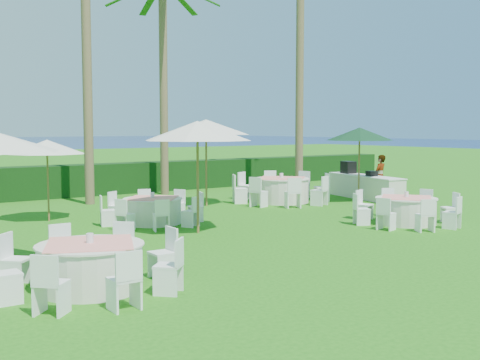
{
  "coord_description": "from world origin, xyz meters",
  "views": [
    {
      "loc": [
        -7.39,
        -10.18,
        2.61
      ],
      "look_at": [
        1.38,
        2.02,
        1.3
      ],
      "focal_mm": 45.0,
      "sensor_mm": 36.0,
      "label": 1
    }
  ],
  "objects_px": {
    "umbrella_c": "(47,147)",
    "buffet_table": "(365,186)",
    "banquet_table_f": "(281,189)",
    "umbrella_b": "(197,131)",
    "banquet_table_e": "(153,210)",
    "banquet_table_a": "(90,265)",
    "umbrella_green": "(360,134)",
    "banquet_table_c": "(406,210)",
    "umbrella_d": "(206,127)",
    "staff_person": "(380,176)"
  },
  "relations": [
    {
      "from": "banquet_table_e",
      "to": "banquet_table_f",
      "type": "height_order",
      "value": "banquet_table_f"
    },
    {
      "from": "umbrella_green",
      "to": "banquet_table_a",
      "type": "bearing_deg",
      "value": -155.53
    },
    {
      "from": "banquet_table_e",
      "to": "umbrella_c",
      "type": "bearing_deg",
      "value": 135.95
    },
    {
      "from": "banquet_table_c",
      "to": "umbrella_green",
      "type": "height_order",
      "value": "umbrella_green"
    },
    {
      "from": "banquet_table_a",
      "to": "umbrella_b",
      "type": "height_order",
      "value": "umbrella_b"
    },
    {
      "from": "banquet_table_a",
      "to": "banquet_table_e",
      "type": "height_order",
      "value": "banquet_table_a"
    },
    {
      "from": "umbrella_d",
      "to": "banquet_table_c",
      "type": "bearing_deg",
      "value": -69.63
    },
    {
      "from": "banquet_table_c",
      "to": "staff_person",
      "type": "distance_m",
      "value": 6.36
    },
    {
      "from": "banquet_table_c",
      "to": "banquet_table_e",
      "type": "xyz_separation_m",
      "value": [
        -5.57,
        4.07,
        -0.01
      ]
    },
    {
      "from": "banquet_table_c",
      "to": "umbrella_d",
      "type": "bearing_deg",
      "value": 110.37
    },
    {
      "from": "banquet_table_e",
      "to": "umbrella_b",
      "type": "height_order",
      "value": "umbrella_b"
    },
    {
      "from": "banquet_table_f",
      "to": "umbrella_d",
      "type": "bearing_deg",
      "value": 164.23
    },
    {
      "from": "buffet_table",
      "to": "staff_person",
      "type": "xyz_separation_m",
      "value": [
        0.81,
        -0.02,
        0.33
      ]
    },
    {
      "from": "banquet_table_c",
      "to": "umbrella_d",
      "type": "xyz_separation_m",
      "value": [
        -2.37,
        6.37,
        2.24
      ]
    },
    {
      "from": "umbrella_b",
      "to": "umbrella_c",
      "type": "relative_size",
      "value": 1.22
    },
    {
      "from": "banquet_table_e",
      "to": "umbrella_green",
      "type": "height_order",
      "value": "umbrella_green"
    },
    {
      "from": "umbrella_c",
      "to": "staff_person",
      "type": "bearing_deg",
      "value": -7.0
    },
    {
      "from": "buffet_table",
      "to": "umbrella_b",
      "type": "bearing_deg",
      "value": -163.52
    },
    {
      "from": "banquet_table_a",
      "to": "umbrella_green",
      "type": "bearing_deg",
      "value": 24.47
    },
    {
      "from": "umbrella_c",
      "to": "staff_person",
      "type": "height_order",
      "value": "umbrella_c"
    },
    {
      "from": "umbrella_green",
      "to": "staff_person",
      "type": "relative_size",
      "value": 1.64
    },
    {
      "from": "umbrella_green",
      "to": "banquet_table_f",
      "type": "bearing_deg",
      "value": 146.9
    },
    {
      "from": "umbrella_green",
      "to": "buffet_table",
      "type": "bearing_deg",
      "value": 31.51
    },
    {
      "from": "banquet_table_e",
      "to": "umbrella_green",
      "type": "xyz_separation_m",
      "value": [
        8.13,
        0.07,
        2.01
      ]
    },
    {
      "from": "umbrella_d",
      "to": "umbrella_green",
      "type": "distance_m",
      "value": 5.42
    },
    {
      "from": "banquet_table_c",
      "to": "buffet_table",
      "type": "bearing_deg",
      "value": 53.5
    },
    {
      "from": "staff_person",
      "to": "umbrella_green",
      "type": "bearing_deg",
      "value": 3.3
    },
    {
      "from": "umbrella_b",
      "to": "umbrella_d",
      "type": "bearing_deg",
      "value": 55.2
    },
    {
      "from": "banquet_table_a",
      "to": "banquet_table_f",
      "type": "xyz_separation_m",
      "value": [
        9.78,
        6.99,
        0.05
      ]
    },
    {
      "from": "umbrella_c",
      "to": "buffet_table",
      "type": "distance_m",
      "value": 11.42
    },
    {
      "from": "banquet_table_c",
      "to": "umbrella_d",
      "type": "relative_size",
      "value": 1.0
    },
    {
      "from": "staff_person",
      "to": "buffet_table",
      "type": "bearing_deg",
      "value": -15.35
    },
    {
      "from": "banquet_table_e",
      "to": "buffet_table",
      "type": "height_order",
      "value": "buffet_table"
    },
    {
      "from": "banquet_table_f",
      "to": "umbrella_green",
      "type": "height_order",
      "value": "umbrella_green"
    },
    {
      "from": "umbrella_c",
      "to": "buffet_table",
      "type": "xyz_separation_m",
      "value": [
        11.21,
        -1.46,
        -1.61
      ]
    },
    {
      "from": "banquet_table_f",
      "to": "umbrella_b",
      "type": "distance_m",
      "value": 6.95
    },
    {
      "from": "banquet_table_e",
      "to": "umbrella_c",
      "type": "relative_size",
      "value": 1.22
    },
    {
      "from": "banquet_table_e",
      "to": "banquet_table_f",
      "type": "distance_m",
      "value": 6.05
    },
    {
      "from": "umbrella_c",
      "to": "umbrella_d",
      "type": "height_order",
      "value": "umbrella_d"
    },
    {
      "from": "banquet_table_e",
      "to": "umbrella_b",
      "type": "distance_m",
      "value": 2.94
    },
    {
      "from": "banquet_table_a",
      "to": "umbrella_c",
      "type": "distance_m",
      "value": 7.9
    },
    {
      "from": "banquet_table_c",
      "to": "staff_person",
      "type": "xyz_separation_m",
      "value": [
        4.29,
        4.68,
        0.41
      ]
    },
    {
      "from": "umbrella_c",
      "to": "banquet_table_f",
      "type": "bearing_deg",
      "value": -3.77
    },
    {
      "from": "umbrella_d",
      "to": "staff_person",
      "type": "bearing_deg",
      "value": -14.27
    },
    {
      "from": "umbrella_c",
      "to": "banquet_table_a",
      "type": "bearing_deg",
      "value": -103.31
    },
    {
      "from": "umbrella_b",
      "to": "banquet_table_c",
      "type": "bearing_deg",
      "value": -21.34
    },
    {
      "from": "banquet_table_a",
      "to": "umbrella_b",
      "type": "distance_m",
      "value": 5.81
    },
    {
      "from": "buffet_table",
      "to": "staff_person",
      "type": "relative_size",
      "value": 2.38
    },
    {
      "from": "banquet_table_c",
      "to": "umbrella_c",
      "type": "bearing_deg",
      "value": 141.47
    },
    {
      "from": "umbrella_b",
      "to": "buffet_table",
      "type": "distance_m",
      "value": 9.43
    }
  ]
}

